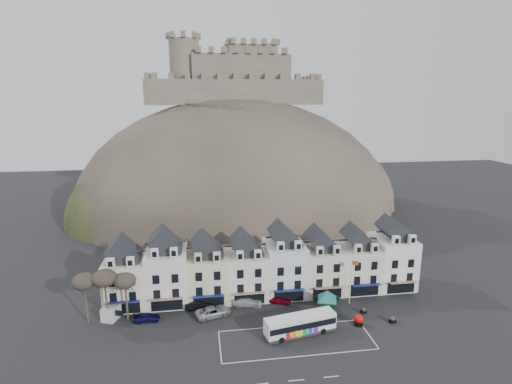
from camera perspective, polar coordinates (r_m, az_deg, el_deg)
ground at (r=60.53m, az=4.07°, el=-21.14°), size 300.00×300.00×0.00m
coach_bay_markings at (r=61.93m, az=5.73°, el=-20.29°), size 22.00×7.50×0.01m
townhouse_terrace at (r=71.66m, az=1.48°, el=-10.44°), size 54.40×9.35×11.80m
castle_hill at (r=123.01m, az=-2.25°, el=-2.67°), size 100.00×76.00×68.00m
castle at (r=125.15m, az=-3.14°, el=16.16°), size 50.20×22.20×22.00m
tree_left_far at (r=67.50m, az=-23.37°, el=-11.70°), size 3.61×3.61×8.24m
tree_left_mid at (r=66.63m, az=-20.85°, el=-11.47°), size 3.78×3.78×8.64m
tree_left_near at (r=66.32m, az=-18.22°, el=-12.02°), size 3.43×3.43×7.84m
bus at (r=62.37m, az=6.33°, el=-18.20°), size 11.05×4.47×3.04m
bus_shelter at (r=67.74m, az=10.14°, el=-14.32°), size 5.78×5.78×3.86m
red_buoy at (r=66.36m, az=14.43°, el=-17.26°), size 1.43×1.43×1.77m
flagpole at (r=70.11m, az=13.45°, el=-11.97°), size 1.13×0.43×8.15m
white_van at (r=70.49m, az=-19.55°, el=-15.51°), size 3.63×5.24×2.20m
planter_west at (r=69.90m, az=15.11°, el=-16.04°), size 0.95×0.65×0.92m
planter_east at (r=68.62m, az=18.93°, el=-16.87°), size 1.13×0.74×1.05m
car_navy at (r=67.68m, az=-15.37°, el=-16.88°), size 4.05×1.67×1.37m
car_black at (r=69.23m, az=-8.03°, el=-15.66°), size 4.93×2.19×1.57m
car_silver at (r=67.07m, az=-6.14°, el=-16.63°), size 6.15×4.22×1.59m
car_white at (r=69.65m, az=-1.30°, el=-15.38°), size 5.33×2.80×1.47m
car_maroon at (r=70.51m, az=3.43°, el=-15.08°), size 4.23×2.90×1.34m
car_charcoal at (r=72.41m, az=9.94°, el=-14.38°), size 4.69×1.95×1.51m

